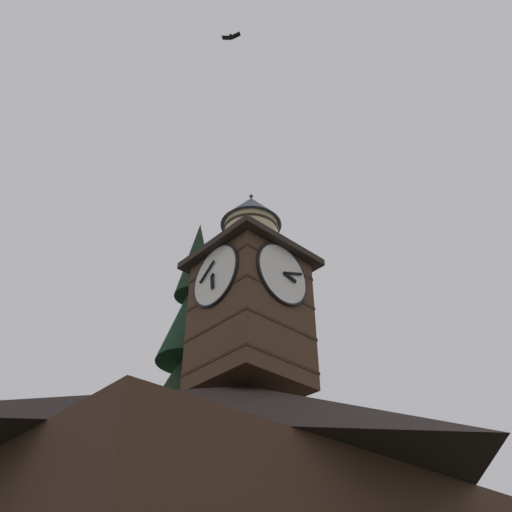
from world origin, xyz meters
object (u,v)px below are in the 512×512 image
(moon, at_px, (138,436))
(flying_bird_high, at_px, (231,37))
(clock_tower, at_px, (250,296))
(pine_tree_behind, at_px, (182,465))

(moon, xyz_separation_m, flying_bird_high, (17.91, 33.77, 3.55))
(clock_tower, distance_m, moon, 34.45)
(pine_tree_behind, bearing_deg, flying_bird_high, 58.91)
(pine_tree_behind, height_order, flying_bird_high, flying_bird_high)
(moon, distance_m, flying_bird_high, 38.39)
(clock_tower, relative_size, flying_bird_high, 12.10)
(clock_tower, height_order, flying_bird_high, flying_bird_high)
(pine_tree_behind, xyz_separation_m, flying_bird_high, (4.57, 7.58, 13.36))
(clock_tower, bearing_deg, pine_tree_behind, -101.23)
(clock_tower, bearing_deg, flying_bird_high, 38.10)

